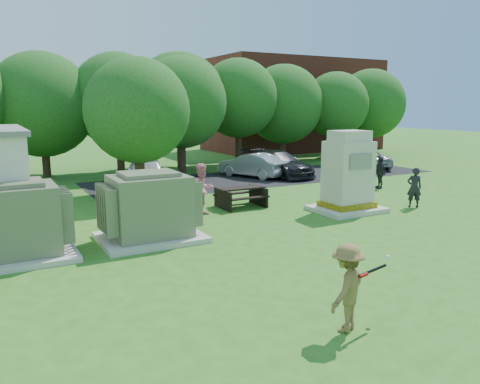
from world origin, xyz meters
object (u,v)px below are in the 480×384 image
batter (347,288)px  car_dark (277,164)px  person_by_generator (414,187)px  car_silver_b (363,159)px  person_walking_right (380,172)px  transformer_right (150,208)px  person_at_picnic (203,190)px  transformer_left (13,223)px  car_white (146,172)px  car_silver_a (253,165)px  generator_cabinet (348,176)px  picnic_table (241,195)px

batter → car_dark: (9.16, 16.30, -0.08)m
person_by_generator → car_silver_b: person_by_generator is taller
person_walking_right → transformer_right: bearing=-58.1°
car_silver_b → person_at_picnic: bearing=41.5°
transformer_left → car_silver_b: transformer_left is taller
batter → car_white: (1.41, 16.20, -0.05)m
transformer_left → batter: 8.81m
person_by_generator → car_silver_a: (-1.62, 9.97, -0.11)m
generator_cabinet → car_silver_a: bearing=82.7°
person_by_generator → car_silver_b: size_ratio=0.37×
transformer_right → generator_cabinet: bearing=1.2°
transformer_left → batter: (4.97, -7.28, -0.16)m
person_walking_right → car_dark: size_ratio=0.32×
person_by_generator → batter: bearing=68.5°
transformer_left → picnic_table: size_ratio=1.61×
generator_cabinet → car_silver_b: size_ratio=0.71×
person_walking_right → car_dark: (-2.20, 5.74, -0.06)m
batter → generator_cabinet: bearing=-157.9°
transformer_left → transformer_right: (3.70, 0.00, 0.00)m
transformer_left → car_silver_b: size_ratio=0.69×
transformer_right → generator_cabinet: size_ratio=0.97×
transformer_left → car_silver_a: 15.81m
transformer_right → car_dark: size_ratio=0.60×
transformer_right → car_silver_b: (17.17, 9.23, -0.37)m
transformer_left → person_walking_right: transformer_left is taller
picnic_table → batter: 10.58m
picnic_table → car_silver_b: car_silver_b is taller
car_white → car_silver_a: 6.35m
transformer_right → picnic_table: (4.62, 2.76, -0.47)m
batter → person_by_generator: 11.52m
person_walking_right → car_white: 11.43m
generator_cabinet → car_dark: generator_cabinet is taller
car_silver_a → car_silver_b: size_ratio=0.96×
generator_cabinet → car_silver_b: (9.34, 9.07, -0.74)m
person_at_picnic → car_silver_a: 9.60m
transformer_right → car_silver_a: size_ratio=0.72×
person_by_generator → transformer_right: bearing=29.8°
transformer_right → car_silver_a: 13.02m
generator_cabinet → person_walking_right: generator_cabinet is taller
person_by_generator → car_white: bearing=-17.1°
transformer_left → car_dark: 16.76m
transformer_right → car_white: (2.68, 8.92, -0.21)m
picnic_table → car_dark: size_ratio=0.37×
person_at_picnic → person_walking_right: person_at_picnic is taller
car_white → car_silver_b: bearing=15.0°
transformer_right → person_by_generator: transformer_right is taller
person_walking_right → car_silver_b: bearing=160.0°
person_by_generator → person_walking_right: 4.33m
transformer_left → person_at_picnic: size_ratio=1.56×
transformer_right → car_silver_b: transformer_right is taller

